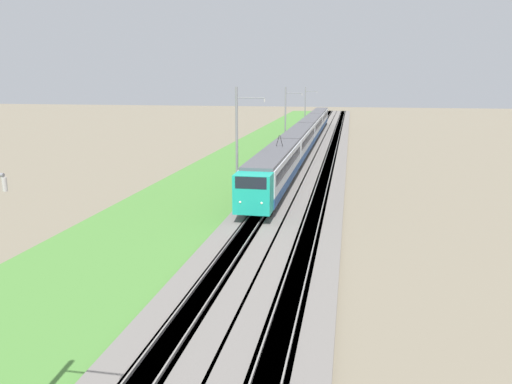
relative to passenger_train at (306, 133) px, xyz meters
name	(u,v)px	position (x,y,z in m)	size (l,w,h in m)	color
ballast_main	(285,178)	(-24.85, 0.00, -2.29)	(240.00, 4.40, 0.30)	slate
ballast_adjacent	(324,180)	(-24.85, -4.25, -2.29)	(240.00, 4.40, 0.30)	slate
track_main	(285,178)	(-24.85, 0.00, -2.28)	(240.00, 1.57, 0.45)	#4C4238
track_adjacent	(324,179)	(-24.85, -4.25, -2.28)	(240.00, 1.57, 0.45)	#4C4238
grass_verge	(221,177)	(-24.85, 7.05, -2.38)	(240.00, 11.41, 0.12)	#4C8438
passenger_train	(306,133)	(0.00, 0.00, 0.00)	(86.44, 2.85, 5.20)	#19A88E
catenary_mast_mid	(237,144)	(-35.57, 2.73, 2.66)	(0.22, 2.56, 9.90)	slate
catenary_mast_far	(286,118)	(-3.14, 2.72, 2.44)	(0.22, 2.56, 9.48)	slate
catenary_mast_distant	(305,108)	(29.28, 2.72, 2.22)	(0.22, 2.56, 9.04)	slate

